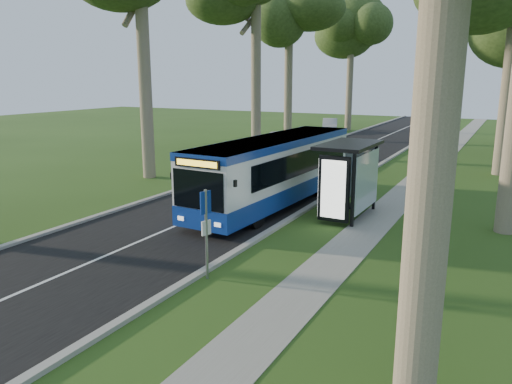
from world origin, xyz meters
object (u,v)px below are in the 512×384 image
at_px(bus_shelter, 348,167).
at_px(bus, 275,171).
at_px(car_white, 277,142).
at_px(car_silver, 330,125).
at_px(bus_stop_sign, 206,224).
at_px(litter_bin, 327,199).

bearing_deg(bus_shelter, bus, 170.07).
xyz_separation_m(bus_shelter, car_white, (-9.87, 14.44, -1.26)).
relative_size(bus, car_silver, 2.70).
relative_size(bus_stop_sign, bus_shelter, 0.73).
bearing_deg(car_white, bus_shelter, -74.74).
bearing_deg(car_silver, bus_shelter, -88.05).
relative_size(bus_stop_sign, car_silver, 0.61).
bearing_deg(bus_stop_sign, bus, 119.62).
relative_size(bus, car_white, 2.30).
distance_m(bus, car_silver, 30.52).
bearing_deg(litter_bin, car_white, 123.01).
height_order(bus_shelter, litter_bin, bus_shelter).
bearing_deg(bus_shelter, litter_bin, 138.12).
bearing_deg(bus, bus_shelter, -8.53).
height_order(bus_shelter, car_white, bus_shelter).
height_order(bus, car_white, bus).
distance_m(bus_stop_sign, car_white, 23.58).
relative_size(bus_shelter, car_white, 0.71).
height_order(litter_bin, car_white, car_white).
distance_m(bus, bus_shelter, 3.58).
xyz_separation_m(bus_shelter, litter_bin, (-1.24, 1.16, -1.67)).
bearing_deg(litter_bin, bus_shelter, -43.07).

